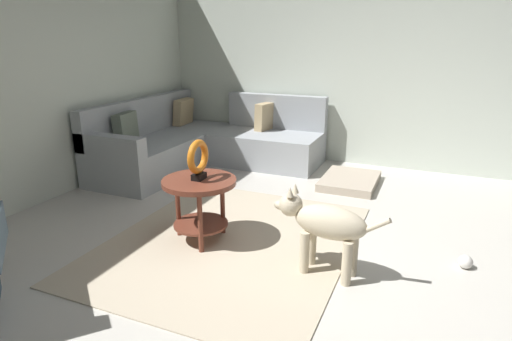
{
  "coord_description": "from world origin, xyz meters",
  "views": [
    {
      "loc": [
        -2.7,
        -0.75,
        1.63
      ],
      "look_at": [
        0.45,
        0.6,
        0.55
      ],
      "focal_mm": 29.81,
      "sensor_mm": 36.0,
      "label": 1
    }
  ],
  "objects_px": {
    "sectional_couch": "(203,144)",
    "dog_bed_mat": "(350,181)",
    "dog_toy_ball": "(465,262)",
    "torus_sculpture": "(198,159)",
    "dog": "(324,225)",
    "side_table": "(200,194)"
  },
  "relations": [
    {
      "from": "sectional_couch",
      "to": "dog_bed_mat",
      "type": "distance_m",
      "value": 1.95
    },
    {
      "from": "dog_bed_mat",
      "to": "sectional_couch",
      "type": "bearing_deg",
      "value": 89.64
    },
    {
      "from": "sectional_couch",
      "to": "dog_toy_ball",
      "type": "distance_m",
      "value": 3.46
    },
    {
      "from": "sectional_couch",
      "to": "dog_bed_mat",
      "type": "height_order",
      "value": "sectional_couch"
    },
    {
      "from": "torus_sculpture",
      "to": "dog_toy_ball",
      "type": "bearing_deg",
      "value": -79.44
    },
    {
      "from": "sectional_couch",
      "to": "dog",
      "type": "distance_m",
      "value": 2.93
    },
    {
      "from": "dog",
      "to": "side_table",
      "type": "bearing_deg",
      "value": 90.55
    },
    {
      "from": "torus_sculpture",
      "to": "dog",
      "type": "distance_m",
      "value": 1.11
    },
    {
      "from": "dog",
      "to": "dog_bed_mat",
      "type": "bearing_deg",
      "value": 11.53
    },
    {
      "from": "sectional_couch",
      "to": "side_table",
      "type": "xyz_separation_m",
      "value": [
        -1.91,
        -1.07,
        0.12
      ]
    },
    {
      "from": "dog_bed_mat",
      "to": "dog_toy_ball",
      "type": "height_order",
      "value": "dog_toy_ball"
    },
    {
      "from": "dog",
      "to": "torus_sculpture",
      "type": "bearing_deg",
      "value": 90.55
    },
    {
      "from": "sectional_couch",
      "to": "dog_toy_ball",
      "type": "height_order",
      "value": "sectional_couch"
    },
    {
      "from": "dog",
      "to": "dog_toy_ball",
      "type": "height_order",
      "value": "dog"
    },
    {
      "from": "dog_bed_mat",
      "to": "dog_toy_ball",
      "type": "relative_size",
      "value": 7.82
    },
    {
      "from": "side_table",
      "to": "dog_toy_ball",
      "type": "distance_m",
      "value": 2.08
    },
    {
      "from": "dog_bed_mat",
      "to": "side_table",
      "type": "bearing_deg",
      "value": 155.6
    },
    {
      "from": "side_table",
      "to": "dog",
      "type": "height_order",
      "value": "dog"
    },
    {
      "from": "sectional_couch",
      "to": "dog_toy_ball",
      "type": "relative_size",
      "value": 22.0
    },
    {
      "from": "torus_sculpture",
      "to": "dog_toy_ball",
      "type": "height_order",
      "value": "torus_sculpture"
    },
    {
      "from": "side_table",
      "to": "sectional_couch",
      "type": "bearing_deg",
      "value": 29.37
    },
    {
      "from": "sectional_couch",
      "to": "torus_sculpture",
      "type": "height_order",
      "value": "sectional_couch"
    }
  ]
}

